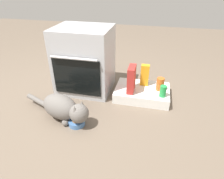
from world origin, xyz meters
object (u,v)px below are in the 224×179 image
Objects in this scene: sauce_jar at (160,84)px; soda_can at (163,91)px; juice_carton at (145,75)px; cat at (63,108)px; food_bowl at (77,122)px; cereal_box at (131,79)px; pantry_cabinet at (142,93)px; oven at (85,60)px.

soda_can is (0.03, -0.13, -0.01)m from sauce_jar.
sauce_jar is 0.20m from juice_carton.
cat is 6.35× the size of soda_can.
food_bowl is 0.18m from cat.
juice_carton is at bearing 52.48° from food_bowl.
cat reaches higher than sauce_jar.
sauce_jar is at bearing 53.79° from cat.
cereal_box is at bearing -163.19° from sauce_jar.
cat reaches higher than food_bowl.
pantry_cabinet is 0.24m from cereal_box.
juice_carton reaches higher than food_bowl.
cat is at bearing -153.27° from soda_can.
food_bowl is at bearing -127.52° from juice_carton.
soda_can is (0.21, -0.11, 0.11)m from pantry_cabinet.
pantry_cabinet is (0.67, -0.04, -0.31)m from oven.
food_bowl is at bearing -131.06° from pantry_cabinet.
cereal_box reaches higher than pantry_cabinet.
food_bowl is at bearing -127.76° from cereal_box.
cereal_box is at bearing 60.96° from cat.
sauce_jar is at bearing -1.86° from oven.
sauce_jar is (0.85, -0.03, -0.18)m from oven.
food_bowl is 1.06× the size of sauce_jar.
oven reaches higher than soda_can.
pantry_cabinet is at bearing 152.40° from soda_can.
oven is 0.87m from sauce_jar.
pantry_cabinet is 0.77× the size of cat.
soda_can is at bearing 46.66° from cat.
soda_can is at bearing 33.73° from food_bowl.
pantry_cabinet is at bearing 32.75° from cereal_box.
juice_carton is (0.68, 0.05, -0.13)m from oven.
cat reaches higher than soda_can.
cereal_box is 0.32m from sauce_jar.
cat is 0.75m from cereal_box.
oven is 0.58m from cereal_box.
cat is 3.17× the size of juice_carton.
oven is 6.03× the size of soda_can.
pantry_cabinet is 0.81m from food_bowl.
pantry_cabinet is 0.27m from soda_can.
sauce_jar is 1.17× the size of soda_can.
pantry_cabinet is at bearing 48.94° from food_bowl.
sauce_jar is at bearing -23.82° from juice_carton.
oven is 0.95× the size of cat.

